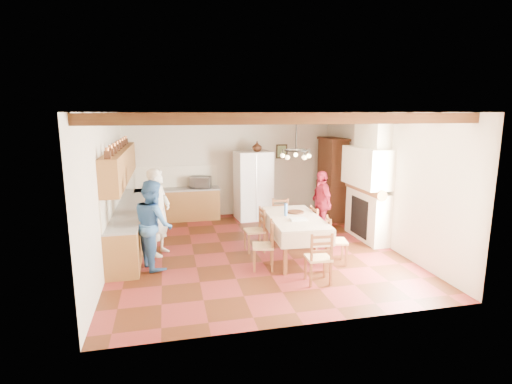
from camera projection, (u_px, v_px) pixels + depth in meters
floor at (255, 250)px, 8.84m from camera, size 6.00×6.50×0.02m
ceiling at (254, 112)px, 8.24m from camera, size 6.00×6.50×0.02m
wall_back at (230, 164)px, 11.66m from camera, size 6.00×0.02×3.00m
wall_front at (307, 224)px, 5.42m from camera, size 6.00×0.02×3.00m
wall_left at (106, 189)px, 7.89m from camera, size 0.02×6.50×3.00m
wall_right at (382, 178)px, 9.19m from camera, size 0.02×6.50×3.00m
ceiling_beams at (255, 117)px, 8.26m from camera, size 6.00×6.30×0.16m
lower_cabinets_left at (130, 226)px, 9.17m from camera, size 0.60×4.30×0.86m
lower_cabinets_back at (178, 205)px, 11.24m from camera, size 2.30×0.60×0.86m
countertop_left at (129, 207)px, 9.08m from camera, size 0.62×4.30×0.04m
countertop_back at (178, 189)px, 11.15m from camera, size 2.34×0.62×0.04m
backsplash_left at (115, 194)px, 8.96m from camera, size 0.03×4.30×0.60m
backsplash_back at (177, 176)px, 11.36m from camera, size 2.30×0.03×0.60m
upper_cabinets at (120, 165)px, 8.86m from camera, size 0.35×4.20×0.70m
fireplace at (366, 182)px, 9.34m from camera, size 0.56×1.60×2.80m
wall_picture at (282, 151)px, 11.90m from camera, size 0.34×0.03×0.42m
refrigerator at (253, 185)px, 11.30m from camera, size 1.03×0.88×1.92m
hutch at (332, 178)px, 11.34m from camera, size 0.60×1.29×2.30m
dining_table at (294, 221)px, 8.28m from camera, size 1.12×2.05×0.87m
chandelier at (296, 150)px, 7.99m from camera, size 0.47×0.47×0.03m
chair_left_near at (263, 245)px, 7.70m from camera, size 0.47×0.49×0.96m
chair_left_far at (254, 230)px, 8.70m from camera, size 0.42×0.43×0.96m
chair_right_near at (336, 240)px, 7.99m from camera, size 0.48×0.49×0.96m
chair_right_far at (321, 228)px, 8.87m from camera, size 0.42×0.43×0.96m
chair_end_near at (318, 257)px, 7.07m from camera, size 0.44×0.43×0.96m
chair_end_far at (281, 219)px, 9.54m from camera, size 0.48×0.47×0.96m
person_man at (159, 212)px, 8.40m from camera, size 0.67×0.80×1.86m
person_woman_blue at (153, 224)px, 7.74m from camera, size 0.90×1.01×1.74m
person_woman_red at (321, 203)px, 9.85m from camera, size 0.43×0.95×1.60m
microwave at (200, 182)px, 11.25m from camera, size 0.66×0.53×0.32m
fridge_vase at (257, 146)px, 11.11m from camera, size 0.31×0.31×0.28m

